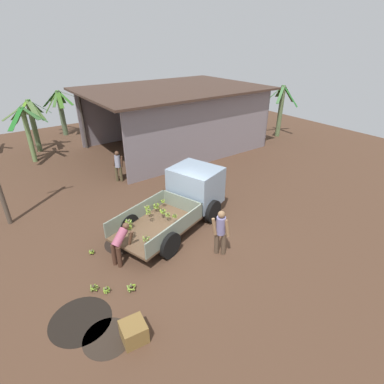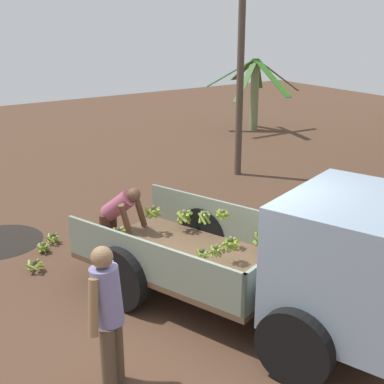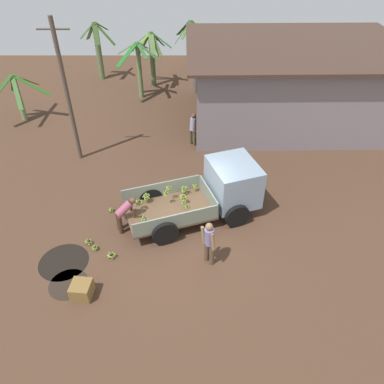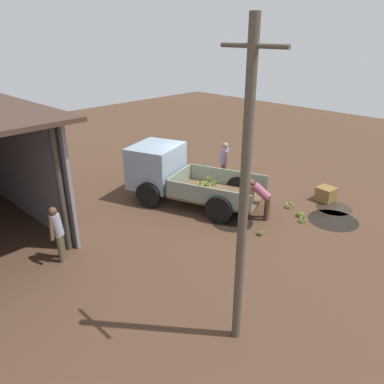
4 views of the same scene
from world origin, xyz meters
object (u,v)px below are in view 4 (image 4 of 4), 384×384
object	(u,v)px
banana_bunch_on_ground_0	(260,232)
person_bystander_near_shed	(57,231)
person_foreground_visitor	(224,161)
banana_bunch_on_ground_2	(300,214)
utility_pole	(244,198)
cargo_truck	(168,171)
banana_bunch_on_ground_1	(303,219)
wooden_crate_0	(326,194)
banana_bunch_on_ground_3	(289,205)
person_worker_loading	(261,196)

from	to	relation	value
banana_bunch_on_ground_0	person_bystander_near_shed	bearing A→B (deg)	57.84
person_foreground_visitor	banana_bunch_on_ground_0	size ratio (longest dim) A/B	8.54
banana_bunch_on_ground_2	person_bystander_near_shed	bearing A→B (deg)	64.25
utility_pole	banana_bunch_on_ground_2	world-z (taller)	utility_pole
cargo_truck	person_foreground_visitor	bearing A→B (deg)	-120.22
cargo_truck	banana_bunch_on_ground_1	bearing A→B (deg)	-177.92
utility_pole	banana_bunch_on_ground_0	world-z (taller)	utility_pole
cargo_truck	wooden_crate_0	size ratio (longest dim) A/B	8.75
person_bystander_near_shed	cargo_truck	bearing A→B (deg)	-130.91
utility_pole	person_bystander_near_shed	size ratio (longest dim) A/B	3.81
banana_bunch_on_ground_2	banana_bunch_on_ground_1	bearing A→B (deg)	135.06
banana_bunch_on_ground_2	banana_bunch_on_ground_3	size ratio (longest dim) A/B	0.76
banana_bunch_on_ground_1	wooden_crate_0	size ratio (longest dim) A/B	0.45
person_foreground_visitor	banana_bunch_on_ground_1	distance (m)	4.08
person_bystander_near_shed	banana_bunch_on_ground_1	world-z (taller)	person_bystander_near_shed
person_foreground_visitor	person_bystander_near_shed	xyz separation A→B (m)	(-0.47, 7.13, -0.06)
utility_pole	person_bystander_near_shed	bearing A→B (deg)	13.03
person_worker_loading	banana_bunch_on_ground_3	bearing A→B (deg)	-127.73
banana_bunch_on_ground_3	cargo_truck	bearing A→B (deg)	33.15
banana_bunch_on_ground_3	wooden_crate_0	size ratio (longest dim) A/B	0.52
person_foreground_visitor	banana_bunch_on_ground_2	size ratio (longest dim) A/B	7.50
banana_bunch_on_ground_0	banana_bunch_on_ground_3	bearing A→B (deg)	-80.15
person_worker_loading	banana_bunch_on_ground_2	distance (m)	1.46
person_foreground_visitor	person_worker_loading	xyz separation A→B (m)	(-2.77, 1.48, -0.16)
banana_bunch_on_ground_2	banana_bunch_on_ground_3	bearing A→B (deg)	-29.60
person_worker_loading	banana_bunch_on_ground_0	distance (m)	1.32
person_worker_loading	person_foreground_visitor	bearing A→B (deg)	-52.99
person_foreground_visitor	person_worker_loading	size ratio (longest dim) A/B	1.30
banana_bunch_on_ground_0	wooden_crate_0	world-z (taller)	wooden_crate_0
person_bystander_near_shed	banana_bunch_on_ground_0	bearing A→B (deg)	-174.70
banana_bunch_on_ground_1	banana_bunch_on_ground_0	bearing A→B (deg)	73.84
cargo_truck	person_foreground_visitor	distance (m)	2.54
banana_bunch_on_ground_0	banana_bunch_on_ground_2	world-z (taller)	banana_bunch_on_ground_2
cargo_truck	banana_bunch_on_ground_2	distance (m)	4.68
banana_bunch_on_ground_2	wooden_crate_0	size ratio (longest dim) A/B	0.39
person_foreground_visitor	person_bystander_near_shed	world-z (taller)	person_foreground_visitor
person_worker_loading	person_bystander_near_shed	xyz separation A→B (m)	(2.30, 5.66, 0.10)
person_bystander_near_shed	wooden_crate_0	xyz separation A→B (m)	(-3.18, -8.40, -0.60)
person_bystander_near_shed	person_foreground_visitor	bearing A→B (deg)	-138.75
cargo_truck	banana_bunch_on_ground_3	distance (m)	4.33
banana_bunch_on_ground_3	person_worker_loading	bearing A→B (deg)	77.19
wooden_crate_0	utility_pole	bearing A→B (deg)	103.64
banana_bunch_on_ground_0	banana_bunch_on_ground_1	distance (m)	1.69
person_bystander_near_shed	wooden_crate_0	distance (m)	9.00
person_bystander_near_shed	utility_pole	bearing A→B (deg)	140.49
person_worker_loading	banana_bunch_on_ground_3	distance (m)	1.48
person_foreground_visitor	banana_bunch_on_ground_3	distance (m)	3.17
person_worker_loading	banana_bunch_on_ground_1	distance (m)	1.49
banana_bunch_on_ground_1	banana_bunch_on_ground_3	bearing A→B (deg)	-34.91
banana_bunch_on_ground_2	banana_bunch_on_ground_0	bearing A→B (deg)	83.57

